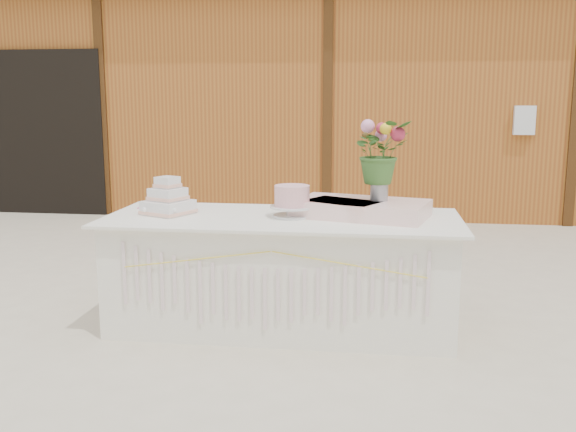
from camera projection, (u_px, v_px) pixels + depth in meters
The scene contains 9 objects.
ground at pixel (282, 325), 4.48m from camera, with size 80.00×80.00×0.00m, color beige.
barn at pixel (337, 91), 10.02m from camera, with size 12.60×4.60×3.30m.
cake_table at pixel (282, 271), 4.41m from camera, with size 2.40×1.00×0.77m.
wedding_cake at pixel (168, 201), 4.42m from camera, with size 0.38×0.38×0.26m.
pink_cake_stand at pixel (292, 199), 4.30m from camera, with size 0.30×0.30×0.22m.
satin_runner at pixel (361, 208), 4.34m from camera, with size 0.87×0.50×0.11m, color #FFD3CD.
flower_vase at pixel (379, 188), 4.32m from camera, with size 0.12×0.12×0.16m, color #A2A1A6.
bouquet at pixel (380, 145), 4.26m from camera, with size 0.38×0.33×0.43m, color #386327.
loose_flowers at pixel (142, 209), 4.61m from camera, with size 0.13×0.30×0.02m, color pink, non-canonical shape.
Camera 1 is at (0.62, -4.23, 1.56)m, focal length 40.00 mm.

